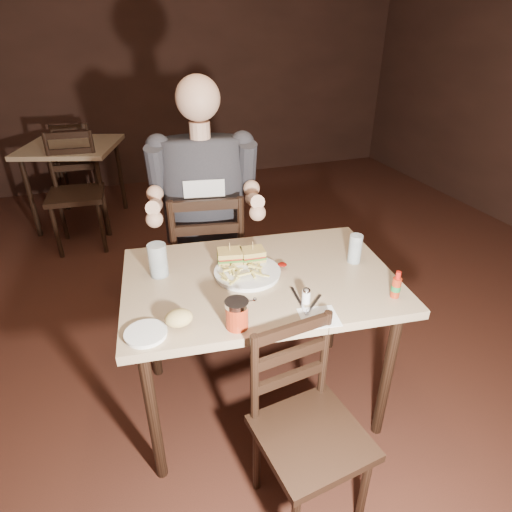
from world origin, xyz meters
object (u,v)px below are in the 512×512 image
object	(u,v)px
side_plate	(146,334)
dinner_plate	(247,273)
bg_chair_near	(76,194)
diner	(203,180)
glass_right	(355,249)
hot_sauce	(397,284)
chair_far	(208,262)
syrup_dispenser	(237,314)
chair_near	(312,437)
bg_table	(72,154)
glass_left	(158,260)
main_table	(260,292)
bg_chair_far	(78,163)

from	to	relation	value
side_plate	dinner_plate	bearing A→B (deg)	29.81
bg_chair_near	diner	size ratio (longest dim) A/B	0.92
glass_right	hot_sauce	world-z (taller)	glass_right
diner	chair_far	bearing A→B (deg)	90.00
bg_chair_near	syrup_dispenser	size ratio (longest dim) A/B	8.38
bg_chair_near	dinner_plate	bearing A→B (deg)	-64.26
chair_near	bg_chair_near	distance (m)	2.91
glass_right	chair_far	bearing A→B (deg)	127.21
bg_table	glass_left	distance (m)	2.62
bg_table	glass_left	size ratio (longest dim) A/B	6.61
main_table	diner	size ratio (longest dim) A/B	1.23
chair_far	glass_right	size ratio (longest dim) A/B	6.98
bg_table	bg_chair_far	xyz separation A→B (m)	(0.00, 0.55, -0.24)
bg_chair_near	glass_left	bearing A→B (deg)	-72.64
chair_far	diner	world-z (taller)	diner
chair_far	bg_chair_near	distance (m)	1.68
bg_chair_far	bg_chair_near	bearing A→B (deg)	91.63
main_table	hot_sauce	size ratio (longest dim) A/B	10.67
chair_far	hot_sauce	bearing A→B (deg)	128.75
chair_far	bg_chair_near	world-z (taller)	chair_far
bg_table	glass_right	world-z (taller)	glass_right
main_table	dinner_plate	world-z (taller)	dinner_plate
main_table	bg_chair_far	xyz separation A→B (m)	(-0.86, 3.29, -0.25)
dinner_plate	syrup_dispenser	xyz separation A→B (m)	(-0.15, -0.34, 0.05)
bg_table	chair_near	xyz separation A→B (m)	(0.85, -3.33, -0.27)
chair_near	glass_right	size ratio (longest dim) A/B	5.93
glass_right	diner	bearing A→B (deg)	129.84
bg_chair_far	hot_sauce	bearing A→B (deg)	111.79
bg_table	chair_near	size ratio (longest dim) A/B	1.22
hot_sauce	glass_right	bearing A→B (deg)	91.35
main_table	side_plate	world-z (taller)	side_plate
dinner_plate	side_plate	bearing A→B (deg)	-150.19
dinner_plate	hot_sauce	xyz separation A→B (m)	(0.52, -0.37, 0.05)
chair_far	side_plate	size ratio (longest dim) A/B	6.40
bg_chair_far	bg_table	bearing A→B (deg)	91.63
bg_table	chair_far	xyz separation A→B (m)	(0.78, -2.04, -0.20)
dinner_plate	bg_table	bearing A→B (deg)	106.64
side_plate	main_table	bearing A→B (deg)	24.65
chair_near	main_table	bearing A→B (deg)	82.86
chair_near	diner	bearing A→B (deg)	87.31
bg_chair_far	hot_sauce	xyz separation A→B (m)	(1.33, -3.63, 0.39)
chair_far	diner	distance (m)	0.54
syrup_dispenser	bg_chair_near	bearing A→B (deg)	111.47
diner	bg_chair_near	bearing A→B (deg)	126.90
chair_near	glass_right	world-z (taller)	glass_right
main_table	hot_sauce	xyz separation A→B (m)	(0.47, -0.33, 0.14)
main_table	bg_chair_near	size ratio (longest dim) A/B	1.34
bg_table	main_table	bearing A→B (deg)	-72.65
hot_sauce	glass_left	bearing A→B (deg)	150.80
syrup_dispenser	chair_far	bearing A→B (deg)	89.90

